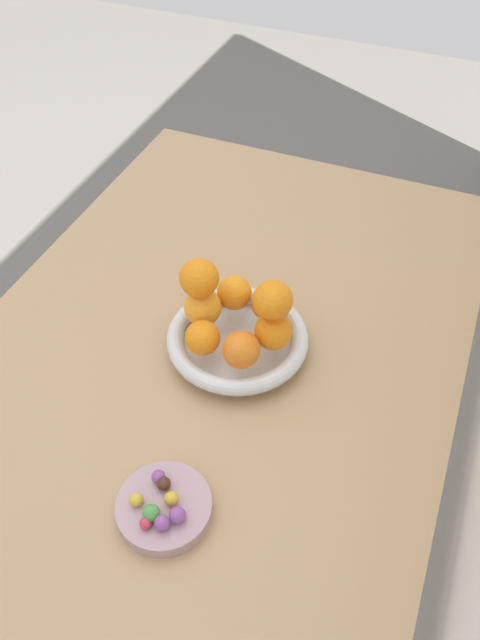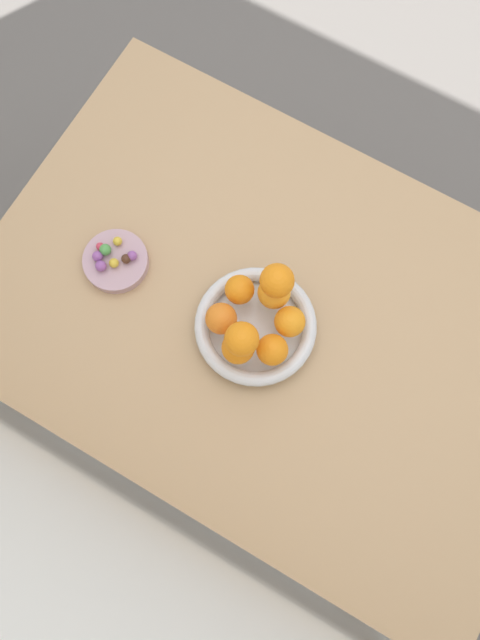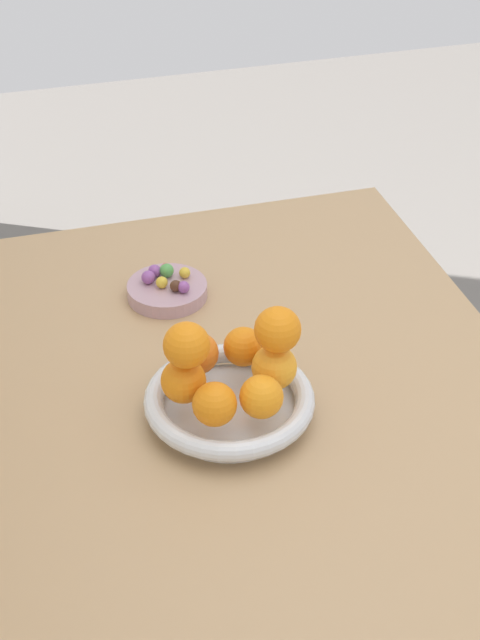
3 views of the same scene
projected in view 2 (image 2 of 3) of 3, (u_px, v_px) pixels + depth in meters
ground_plane at (261, 380)px, 1.87m from camera, size 6.00×6.00×0.00m
wall_back at (69, 578)px, 0.56m from camera, size 4.00×0.05×2.50m
dining_table at (272, 328)px, 1.23m from camera, size 1.10×0.76×0.74m
fruit_bowl at (256, 326)px, 1.12m from camera, size 0.22×0.22×0.04m
candy_dish at (116, 261)px, 1.16m from camera, size 0.12×0.12×0.02m
orange_0 at (240, 290)px, 1.09m from camera, size 0.05×0.05×0.05m
orange_1 at (221, 319)px, 1.08m from camera, size 0.06×0.06×0.06m
orange_2 at (238, 348)px, 1.06m from camera, size 0.06×0.06×0.06m
orange_3 at (272, 350)px, 1.06m from camera, size 0.06×0.06×0.06m
orange_4 at (290, 322)px, 1.08m from camera, size 0.05×0.05×0.05m
orange_5 at (274, 293)px, 1.09m from camera, size 0.06×0.06×0.06m
orange_6 at (242, 339)px, 1.01m from camera, size 0.06×0.06×0.06m
orange_7 at (277, 281)px, 1.03m from camera, size 0.06×0.06×0.06m
candy_ball_0 at (101, 266)px, 1.14m from camera, size 0.02×0.02×0.02m
candy_ball_1 at (97, 256)px, 1.14m from camera, size 0.02×0.02×0.02m
candy_ball_2 at (132, 256)px, 1.15m from camera, size 0.02×0.02×0.02m
candy_ball_3 at (114, 263)px, 1.14m from camera, size 0.02×0.02×0.02m
candy_ball_4 at (126, 259)px, 1.14m from camera, size 0.02×0.02×0.02m
candy_ball_5 at (105, 250)px, 1.15m from camera, size 0.02×0.02×0.02m
candy_ball_6 at (118, 241)px, 1.15m from camera, size 0.02×0.02×0.02m
candy_ball_7 at (100, 247)px, 1.15m from camera, size 0.02×0.02×0.02m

